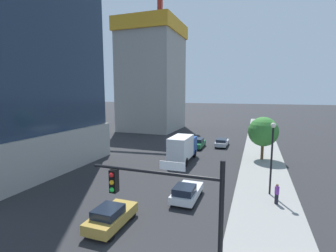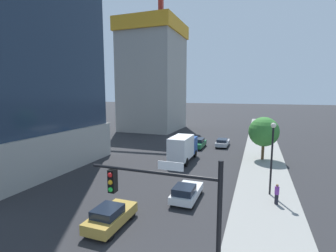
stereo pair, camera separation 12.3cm
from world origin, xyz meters
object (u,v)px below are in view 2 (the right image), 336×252
Objects in this scene: construction_building at (153,71)px; street_tree at (264,132)px; car_white at (186,192)px; box_truck at (183,147)px; car_silver at (223,142)px; car_gold at (110,216)px; pedestrian_purple_shirt at (277,194)px; traffic_light_pole at (169,203)px; car_green at (198,143)px; street_lamp at (272,148)px.

street_tree is at bearing -40.34° from construction_building.
box_truck is at bearing 108.01° from car_white.
car_silver is 11.52m from box_truck.
car_gold is 2.47× the size of pedestrian_purple_shirt.
traffic_light_pole reaches higher than car_green.
street_tree is 1.20× the size of car_silver.
street_lamp is 1.50× the size of car_white.
car_green is 0.69× the size of box_truck.
traffic_light_pole is 31.88m from car_silver.
pedestrian_purple_shirt is at bearing 65.89° from traffic_light_pole.
traffic_light_pole is at bearing -78.43° from car_white.
box_truck is at bearing 90.00° from car_gold.
traffic_light_pole is 1.10× the size of street_tree.
car_green is at bearing 100.75° from traffic_light_pole.
construction_building is 8.44× the size of car_gold.
traffic_light_pole is 1.37× the size of car_green.
car_gold is 0.62× the size of box_truck.
street_lamp is at bearing 102.48° from pedestrian_purple_shirt.
car_white reaches higher than car_silver.
construction_building reaches higher than box_truck.
construction_building is at bearing 114.17° from traffic_light_pole.
car_silver is (-0.00, 21.97, -0.02)m from car_white.
car_silver is at bearing 82.56° from car_gold.
construction_building is 7.57× the size of car_green.
car_white is 6.71m from car_gold.
car_green is (15.00, -16.45, -13.16)m from construction_building.
construction_building is 5.48× the size of street_lamp.
construction_building is at bearing 126.35° from pedestrian_purple_shirt.
construction_building reaches higher than street_lamp.
car_white is at bearing -152.93° from street_lamp.
street_lamp is (25.16, -32.88, -9.71)m from construction_building.
box_truck reaches higher than car_gold.
box_truck is at bearing 105.07° from traffic_light_pole.
street_tree is 0.86× the size of box_truck.
construction_building reaches higher than street_tree.
street_lamp is 3.81× the size of pedestrian_purple_shirt.
car_silver is at bearing -37.45° from construction_building.
car_white is 2.54× the size of pedestrian_purple_shirt.
street_tree reaches higher than car_green.
construction_building is 33.97m from street_tree.
street_lamp is 1.11× the size of street_tree.
street_tree is (4.14, 24.87, -0.48)m from traffic_light_pole.
car_white is at bearing -79.66° from car_green.
street_lamp is 11.90m from street_tree.
traffic_light_pole is 0.94× the size of box_truck.
box_truck is at bearing 137.71° from pedestrian_purple_shirt.
car_white is 0.64× the size of box_truck.
street_tree is at bearing -25.06° from car_green.
car_green is 2.76× the size of pedestrian_purple_shirt.
construction_building is 5.54× the size of traffic_light_pole.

